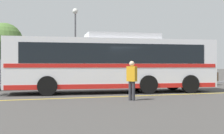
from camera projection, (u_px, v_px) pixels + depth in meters
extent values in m
plane|color=#423F3D|center=(125.00, 92.00, 17.56)|extent=(220.00, 220.00, 0.00)
cube|color=gold|center=(126.00, 96.00, 15.41)|extent=(31.53, 0.20, 0.01)
cube|color=#99999E|center=(85.00, 85.00, 23.42)|extent=(39.53, 0.36, 0.15)
cube|color=silver|center=(112.00, 63.00, 17.48)|extent=(11.75, 3.86, 2.65)
cube|color=black|center=(112.00, 54.00, 17.48)|extent=(10.15, 3.71, 1.04)
cube|color=red|center=(112.00, 66.00, 17.48)|extent=(11.52, 3.88, 0.20)
cube|color=red|center=(112.00, 85.00, 17.49)|extent=(11.52, 3.87, 0.24)
cube|color=black|center=(4.00, 62.00, 16.27)|extent=(0.30, 2.19, 1.96)
cube|color=black|center=(4.00, 41.00, 16.26)|extent=(0.25, 1.74, 0.24)
cube|color=silver|center=(122.00, 37.00, 17.60)|extent=(4.25, 2.47, 0.33)
cylinder|color=black|center=(47.00, 86.00, 15.56)|extent=(1.03, 0.40, 1.00)
cylinder|color=black|center=(47.00, 83.00, 17.91)|extent=(1.03, 0.40, 1.00)
cylinder|color=black|center=(148.00, 85.00, 16.68)|extent=(1.03, 0.40, 1.00)
cylinder|color=black|center=(136.00, 82.00, 19.02)|extent=(1.03, 0.40, 1.00)
cylinder|color=black|center=(190.00, 84.00, 17.19)|extent=(1.03, 0.40, 1.00)
cylinder|color=black|center=(173.00, 82.00, 19.53)|extent=(1.03, 0.40, 1.00)
cube|color=#9E9EA3|center=(20.00, 79.00, 20.00)|extent=(4.96, 2.07, 0.71)
cube|color=black|center=(22.00, 69.00, 20.03)|extent=(2.12, 1.73, 0.53)
cylinder|color=black|center=(45.00, 85.00, 19.59)|extent=(0.61, 0.22, 0.60)
cylinder|color=black|center=(43.00, 83.00, 21.29)|extent=(0.61, 0.22, 0.60)
cube|color=maroon|center=(113.00, 78.00, 22.49)|extent=(4.28, 1.87, 0.70)
cube|color=black|center=(115.00, 69.00, 22.52)|extent=(1.83, 1.57, 0.58)
cylinder|color=black|center=(99.00, 83.00, 21.32)|extent=(0.61, 0.22, 0.60)
cylinder|color=black|center=(93.00, 82.00, 22.88)|extent=(0.61, 0.22, 0.60)
cylinder|color=black|center=(134.00, 83.00, 22.09)|extent=(0.61, 0.22, 0.60)
cylinder|color=black|center=(127.00, 82.00, 23.65)|extent=(0.61, 0.22, 0.60)
cube|color=#4C3823|center=(186.00, 77.00, 24.22)|extent=(4.74, 1.95, 0.69)
cube|color=black|center=(188.00, 69.00, 24.26)|extent=(2.02, 1.64, 0.53)
cylinder|color=black|center=(176.00, 82.00, 22.91)|extent=(0.61, 0.22, 0.60)
cylinder|color=black|center=(164.00, 81.00, 24.49)|extent=(0.61, 0.22, 0.60)
cylinder|color=black|center=(209.00, 81.00, 23.95)|extent=(0.61, 0.22, 0.60)
cylinder|color=black|center=(195.00, 81.00, 25.54)|extent=(0.61, 0.22, 0.60)
cylinder|color=#2D2D33|center=(130.00, 91.00, 13.57)|extent=(0.14, 0.14, 0.83)
cylinder|color=#2D2D33|center=(134.00, 91.00, 13.47)|extent=(0.14, 0.14, 0.83)
cube|color=orange|center=(132.00, 74.00, 13.51)|extent=(0.43, 0.47, 0.66)
sphere|color=beige|center=(132.00, 64.00, 13.51)|extent=(0.22, 0.22, 0.22)
cylinder|color=#59595E|center=(75.00, 49.00, 24.36)|extent=(0.14, 0.14, 5.58)
sphere|color=silver|center=(75.00, 11.00, 24.35)|extent=(0.43, 0.43, 0.43)
cylinder|color=#513823|center=(4.00, 70.00, 25.12)|extent=(0.28, 0.28, 2.35)
sphere|color=#4C7033|center=(4.00, 41.00, 25.11)|extent=(3.00, 3.00, 3.00)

